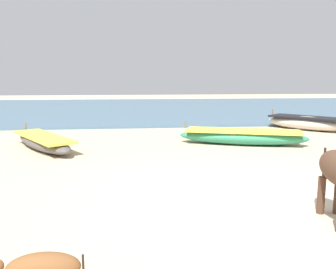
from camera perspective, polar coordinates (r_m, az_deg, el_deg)
The scene contains 5 objects.
ground at distance 6.10m, azimuth 11.35°, elevation -10.49°, with size 80.00×80.00×0.00m, color beige.
sea_water at distance 24.52m, azimuth -2.19°, elevation 4.35°, with size 60.00×20.00×0.08m, color slate.
fishing_boat_0 at distance 11.17m, azimuth 11.97°, elevation -0.30°, with size 4.03×2.16×0.66m.
fishing_boat_5 at distance 10.81m, azimuth -19.58°, elevation -1.10°, with size 2.55×3.41×0.60m.
fishing_boat_6 at distance 15.14m, azimuth 21.68°, elevation 1.81°, with size 2.98×3.24×0.74m.
Camera 1 is at (-1.80, -5.47, 2.02)m, focal length 37.63 mm.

